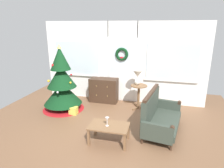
# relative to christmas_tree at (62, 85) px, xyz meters

# --- Properties ---
(ground_plane) EXTENTS (6.76, 6.76, 0.00)m
(ground_plane) POSITION_rel_christmas_tree_xyz_m (1.55, -0.92, -0.74)
(ground_plane) COLOR brown
(back_wall_with_door) EXTENTS (5.20, 0.19, 2.55)m
(back_wall_with_door) POSITION_rel_christmas_tree_xyz_m (1.55, 1.16, 0.54)
(back_wall_with_door) COLOR white
(back_wall_with_door) RESTS_ON ground
(christmas_tree) EXTENTS (1.22, 1.22, 1.92)m
(christmas_tree) POSITION_rel_christmas_tree_xyz_m (0.00, 0.00, 0.00)
(christmas_tree) COLOR #4C331E
(christmas_tree) RESTS_ON ground
(dresser_cabinet) EXTENTS (0.90, 0.45, 0.78)m
(dresser_cabinet) POSITION_rel_christmas_tree_xyz_m (1.01, 0.87, -0.35)
(dresser_cabinet) COLOR #3D281C
(dresser_cabinet) RESTS_ON ground
(settee_sofa) EXTENTS (0.93, 1.61, 0.96)m
(settee_sofa) POSITION_rel_christmas_tree_xyz_m (2.78, -0.60, -0.37)
(settee_sofa) COLOR #3D281C
(settee_sofa) RESTS_ON ground
(side_table) EXTENTS (0.50, 0.48, 0.72)m
(side_table) POSITION_rel_christmas_tree_xyz_m (2.17, 0.62, -0.23)
(side_table) COLOR brown
(side_table) RESTS_ON ground
(table_lamp) EXTENTS (0.28, 0.28, 0.44)m
(table_lamp) POSITION_rel_christmas_tree_xyz_m (2.11, 0.66, 0.26)
(table_lamp) COLOR silver
(table_lamp) RESTS_ON side_table
(coffee_table) EXTENTS (0.84, 0.53, 0.39)m
(coffee_table) POSITION_rel_christmas_tree_xyz_m (1.79, -1.37, -0.41)
(coffee_table) COLOR brown
(coffee_table) RESTS_ON ground
(wine_glass) EXTENTS (0.08, 0.08, 0.20)m
(wine_glass) POSITION_rel_christmas_tree_xyz_m (1.75, -1.40, -0.21)
(wine_glass) COLOR silver
(wine_glass) RESTS_ON coffee_table
(gift_box) EXTENTS (0.21, 0.19, 0.21)m
(gift_box) POSITION_rel_christmas_tree_xyz_m (0.45, -0.27, -0.63)
(gift_box) COLOR #D8C64C
(gift_box) RESTS_ON ground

